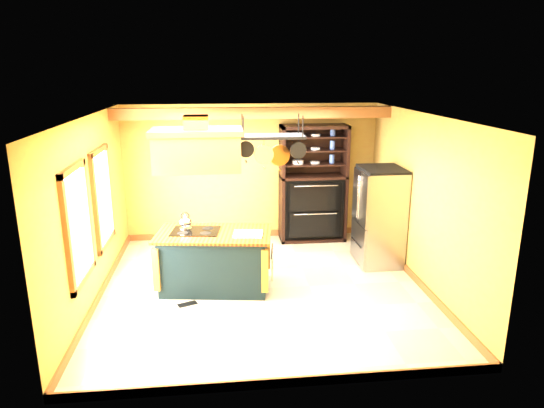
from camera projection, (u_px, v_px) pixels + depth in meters
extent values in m
plane|color=beige|center=(263.00, 288.00, 7.66)|extent=(5.00, 5.00, 0.00)
plane|color=white|center=(262.00, 116.00, 6.93)|extent=(5.00, 5.00, 0.00)
cube|color=gold|center=(251.00, 172.00, 9.69)|extent=(5.00, 0.02, 2.70)
cube|color=gold|center=(285.00, 273.00, 4.90)|extent=(5.00, 0.02, 2.70)
cube|color=gold|center=(91.00, 211.00, 7.03)|extent=(0.02, 5.00, 2.70)
cube|color=gold|center=(422.00, 201.00, 7.55)|extent=(0.02, 5.00, 2.70)
cube|color=brown|center=(254.00, 113.00, 8.59)|extent=(5.00, 0.15, 0.20)
cube|color=brown|center=(78.00, 225.00, 6.25)|extent=(0.06, 1.06, 1.56)
cube|color=white|center=(80.00, 225.00, 6.26)|extent=(0.02, 0.85, 1.34)
cube|color=brown|center=(103.00, 197.00, 7.59)|extent=(0.06, 1.06, 1.56)
cube|color=white|center=(104.00, 197.00, 7.60)|extent=(0.02, 0.85, 1.34)
cube|color=black|center=(215.00, 262.00, 7.57)|extent=(1.71, 1.08, 0.88)
cube|color=#92501C|center=(214.00, 234.00, 7.44)|extent=(1.86, 1.20, 0.04)
cube|color=black|center=(195.00, 231.00, 7.49)|extent=(0.79, 0.60, 0.01)
ellipsoid|color=silver|center=(185.00, 222.00, 7.58)|extent=(0.20, 0.20, 0.16)
cube|color=white|center=(248.00, 234.00, 7.35)|extent=(0.48, 0.40, 0.02)
cube|color=gold|center=(197.00, 152.00, 7.08)|extent=(1.25, 0.67, 0.53)
cube|color=brown|center=(196.00, 132.00, 7.00)|extent=(1.33, 0.75, 0.08)
cube|color=gold|center=(196.00, 125.00, 6.98)|extent=(0.35, 0.35, 0.27)
cube|color=black|center=(272.00, 136.00, 7.14)|extent=(0.95, 0.47, 0.04)
cylinder|color=black|center=(243.00, 128.00, 6.87)|extent=(0.02, 0.02, 0.32)
cylinder|color=black|center=(299.00, 124.00, 7.32)|extent=(0.02, 0.02, 0.32)
cylinder|color=black|center=(246.00, 149.00, 7.25)|extent=(0.25, 0.04, 0.25)
cylinder|color=silver|center=(264.00, 154.00, 7.10)|extent=(0.28, 0.04, 0.28)
cylinder|color=#C27130|center=(280.00, 155.00, 7.33)|extent=(0.32, 0.04, 0.32)
cylinder|color=black|center=(298.00, 150.00, 7.14)|extent=(0.25, 0.04, 0.25)
cube|color=#919499|center=(380.00, 217.00, 8.47)|extent=(0.70, 0.86, 1.68)
cube|color=#919499|center=(364.00, 201.00, 8.13)|extent=(0.03, 0.41, 0.91)
cube|color=#919499|center=(357.00, 194.00, 8.54)|extent=(0.03, 0.41, 0.91)
cube|color=#919499|center=(358.00, 242.00, 8.55)|extent=(0.03, 0.83, 0.71)
cube|color=black|center=(377.00, 260.00, 8.69)|extent=(0.67, 0.82, 0.06)
cube|color=black|center=(311.00, 181.00, 9.82)|extent=(1.31, 0.06, 2.31)
cube|color=black|center=(282.00, 184.00, 9.52)|extent=(0.06, 0.55, 2.31)
cube|color=black|center=(344.00, 183.00, 9.65)|extent=(0.06, 0.55, 2.31)
cube|color=black|center=(313.00, 176.00, 9.54)|extent=(1.31, 0.55, 0.05)
cube|color=black|center=(312.00, 206.00, 9.74)|extent=(1.19, 0.45, 1.25)
cube|color=black|center=(316.00, 197.00, 9.35)|extent=(1.02, 0.04, 0.55)
cube|color=black|center=(315.00, 224.00, 9.50)|extent=(1.02, 0.04, 0.50)
cube|color=black|center=(314.00, 164.00, 9.47)|extent=(1.19, 0.49, 0.02)
cube|color=black|center=(314.00, 150.00, 9.40)|extent=(1.19, 0.49, 0.02)
cube|color=black|center=(314.00, 136.00, 9.33)|extent=(1.19, 0.49, 0.03)
cylinder|color=white|center=(298.00, 162.00, 9.38)|extent=(0.22, 0.22, 0.07)
cylinder|color=#4668C4|center=(332.00, 145.00, 9.36)|extent=(0.10, 0.10, 0.17)
cube|color=black|center=(187.00, 304.00, 7.13)|extent=(0.30, 0.22, 0.01)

